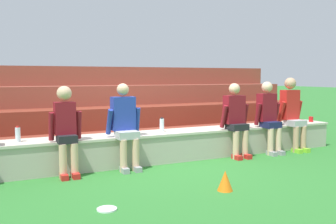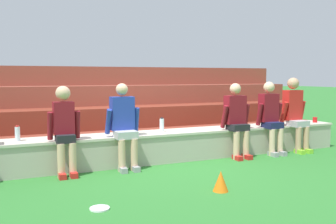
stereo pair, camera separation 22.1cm
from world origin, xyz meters
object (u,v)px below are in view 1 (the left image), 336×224
at_px(plastic_cup_right_end, 311,119).
at_px(frisbee, 107,209).
at_px(person_right_of_center, 236,118).
at_px(water_bottle_near_right, 162,125).
at_px(water_bottle_mid_left, 18,134).
at_px(person_left_of_center, 66,128).
at_px(person_rightmost_edge, 292,111).
at_px(sports_cone, 225,181).
at_px(person_center, 125,124).
at_px(plastic_cup_middle, 272,121).
at_px(person_far_right, 269,115).

xyz_separation_m(plastic_cup_right_end, frisbee, (-5.11, -1.94, -0.56)).
xyz_separation_m(person_right_of_center, water_bottle_near_right, (-1.34, 0.34, -0.10)).
distance_m(water_bottle_mid_left, frisbee, 2.23).
height_order(person_left_of_center, plastic_cup_right_end, person_left_of_center).
bearing_deg(frisbee, person_rightmost_edge, 21.44).
bearing_deg(frisbee, person_right_of_center, 29.51).
bearing_deg(water_bottle_mid_left, frisbee, -69.58).
bearing_deg(frisbee, sports_cone, 0.73).
xyz_separation_m(person_center, plastic_cup_middle, (3.24, 0.23, -0.16)).
height_order(person_rightmost_edge, water_bottle_near_right, person_rightmost_edge).
distance_m(person_center, plastic_cup_middle, 3.25).
bearing_deg(person_right_of_center, person_center, 178.82).
bearing_deg(person_center, sports_cone, -65.73).
distance_m(person_far_right, frisbee, 4.17).
distance_m(person_right_of_center, frisbee, 3.48).
relative_size(person_far_right, water_bottle_near_right, 5.50).
bearing_deg(sports_cone, person_center, 114.27).
distance_m(plastic_cup_middle, sports_cone, 3.17).
bearing_deg(person_right_of_center, water_bottle_near_right, 165.81).
relative_size(person_rightmost_edge, sports_cone, 5.48).
xyz_separation_m(person_right_of_center, plastic_cup_right_end, (2.15, 0.26, -0.16)).
height_order(person_center, plastic_cup_middle, person_center).
bearing_deg(water_bottle_mid_left, plastic_cup_right_end, -0.69).
relative_size(plastic_cup_middle, sports_cone, 0.45).
height_order(water_bottle_mid_left, sports_cone, water_bottle_mid_left).
bearing_deg(person_left_of_center, person_center, 2.05).
bearing_deg(plastic_cup_middle, frisbee, -154.36).
xyz_separation_m(person_left_of_center, person_center, (0.93, 0.03, 0.01)).
relative_size(person_right_of_center, plastic_cup_right_end, 12.24).
height_order(frisbee, sports_cone, sports_cone).
height_order(plastic_cup_middle, plastic_cup_right_end, plastic_cup_middle).
bearing_deg(water_bottle_near_right, person_rightmost_edge, -6.27).
relative_size(water_bottle_mid_left, plastic_cup_middle, 1.98).
bearing_deg(water_bottle_mid_left, sports_cone, -40.25).
bearing_deg(person_far_right, person_rightmost_edge, 2.00).
distance_m(water_bottle_near_right, plastic_cup_right_end, 3.49).
relative_size(person_right_of_center, frisbee, 6.05).
relative_size(person_left_of_center, plastic_cup_middle, 11.21).
distance_m(person_center, frisbee, 2.04).
height_order(person_right_of_center, frisbee, person_right_of_center).
distance_m(person_center, water_bottle_near_right, 0.85).
height_order(person_center, frisbee, person_center).
distance_m(person_left_of_center, plastic_cup_right_end, 5.23).
bearing_deg(sports_cone, frisbee, -179.27).
distance_m(plastic_cup_right_end, sports_cone, 4.03).
xyz_separation_m(water_bottle_mid_left, sports_cone, (2.34, -1.99, -0.49)).
height_order(person_center, plastic_cup_right_end, person_center).
bearing_deg(person_far_right, water_bottle_near_right, 171.36).
height_order(person_rightmost_edge, sports_cone, person_rightmost_edge).
bearing_deg(person_right_of_center, person_left_of_center, 179.81).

